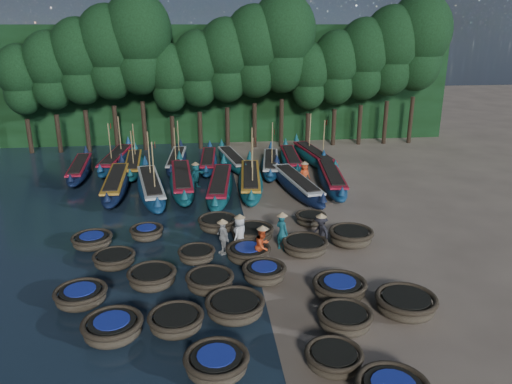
{
  "coord_description": "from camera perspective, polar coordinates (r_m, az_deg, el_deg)",
  "views": [
    {
      "loc": [
        -2.28,
        -21.6,
        10.15
      ],
      "look_at": [
        0.7,
        4.23,
        1.3
      ],
      "focal_mm": 35.0,
      "sensor_mm": 36.0,
      "label": 1
    }
  ],
  "objects": [
    {
      "name": "fisherman_3",
      "position": [
        23.53,
        7.4,
        -4.52
      ],
      "size": [
        1.02,
        1.27,
        1.92
      ],
      "rotation": [
        0.0,
        0.0,
        5.12
      ],
      "color": "black",
      "rests_on": "ground"
    },
    {
      "name": "long_boat_8",
      "position": [
        32.61,
        8.61,
        1.53
      ],
      "size": [
        2.52,
        8.69,
        1.54
      ],
      "rotation": [
        0.0,
        0.0,
        -0.12
      ],
      "color": "navy",
      "rests_on": "ground"
    },
    {
      "name": "long_boat_10",
      "position": [
        38.18,
        -15.7,
        3.55
      ],
      "size": [
        2.32,
        8.41,
        3.59
      ],
      "rotation": [
        0.0,
        0.0,
        -0.1
      ],
      "color": "navy",
      "rests_on": "ground"
    },
    {
      "name": "tree_0",
      "position": [
        44.0,
        -25.27,
        11.61
      ],
      "size": [
        3.68,
        3.68,
        8.68
      ],
      "color": "black",
      "rests_on": "ground"
    },
    {
      "name": "coracle_18",
      "position": [
        23.14,
        5.63,
        -6.15
      ],
      "size": [
        2.14,
        2.14,
        0.74
      ],
      "rotation": [
        0.0,
        0.0,
        -0.02
      ],
      "color": "#4D4330",
      "rests_on": "ground"
    },
    {
      "name": "ground",
      "position": [
        23.97,
        -0.51,
        -6.25
      ],
      "size": [
        120.0,
        120.0,
        0.0
      ],
      "primitive_type": "plane",
      "color": "gray",
      "rests_on": "ground"
    },
    {
      "name": "coracle_17",
      "position": [
        22.39,
        -0.89,
        -6.97
      ],
      "size": [
        2.25,
        2.25,
        0.72
      ],
      "rotation": [
        0.0,
        0.0,
        0.22
      ],
      "color": "#4D4330",
      "rests_on": "ground"
    },
    {
      "name": "coracle_24",
      "position": [
        26.43,
        6.28,
        -3.04
      ],
      "size": [
        2.01,
        2.01,
        0.64
      ],
      "rotation": [
        0.0,
        0.0,
        -0.43
      ],
      "color": "#4D4330",
      "rests_on": "ground"
    },
    {
      "name": "coracle_14",
      "position": [
        19.88,
        9.52,
        -10.77
      ],
      "size": [
        2.56,
        2.56,
        0.74
      ],
      "rotation": [
        0.0,
        0.0,
        0.39
      ],
      "color": "#4D4330",
      "rests_on": "ground"
    },
    {
      "name": "long_boat_6",
      "position": [
        31.66,
        -0.64,
        1.25
      ],
      "size": [
        2.37,
        8.91,
        3.8
      ],
      "rotation": [
        0.0,
        0.0,
        -0.09
      ],
      "color": "#0E5152",
      "rests_on": "ground"
    },
    {
      "name": "long_boat_14",
      "position": [
        36.91,
        -2.69,
        3.65
      ],
      "size": [
        2.61,
        7.58,
        1.35
      ],
      "rotation": [
        0.0,
        0.0,
        0.17
      ],
      "color": "#0E5152",
      "rests_on": "ground"
    },
    {
      "name": "coracle_5",
      "position": [
        17.99,
        -16.07,
        -14.71
      ],
      "size": [
        2.33,
        2.33,
        0.76
      ],
      "rotation": [
        0.0,
        0.0,
        0.24
      ],
      "color": "#4D4330",
      "rests_on": "ground"
    },
    {
      "name": "coracle_13",
      "position": [
        20.69,
        0.95,
        -9.22
      ],
      "size": [
        2.18,
        2.18,
        0.74
      ],
      "rotation": [
        0.0,
        0.0,
        -0.37
      ],
      "color": "#4D4330",
      "rests_on": "ground"
    },
    {
      "name": "coracle_6",
      "position": [
        17.95,
        -9.13,
        -14.37
      ],
      "size": [
        2.26,
        2.26,
        0.69
      ],
      "rotation": [
        0.0,
        0.0,
        0.29
      ],
      "color": "#4D4330",
      "rests_on": "ground"
    },
    {
      "name": "coracle_19",
      "position": [
        24.33,
        10.79,
        -5.01
      ],
      "size": [
        2.16,
        2.16,
        0.81
      ],
      "rotation": [
        0.0,
        0.0,
        -0.09
      ],
      "color": "#4D4330",
      "rests_on": "ground"
    },
    {
      "name": "coracle_12",
      "position": [
        20.17,
        -5.3,
        -10.14
      ],
      "size": [
        2.37,
        2.37,
        0.73
      ],
      "rotation": [
        0.0,
        0.0,
        -0.41
      ],
      "color": "#4D4330",
      "rests_on": "ground"
    },
    {
      "name": "long_boat_15",
      "position": [
        35.79,
        1.68,
        3.2
      ],
      "size": [
        2.49,
        7.79,
        3.34
      ],
      "rotation": [
        0.0,
        0.0,
        -0.15
      ],
      "color": "navy",
      "rests_on": "ground"
    },
    {
      "name": "coracle_16",
      "position": [
        22.49,
        -6.8,
        -7.13
      ],
      "size": [
        1.91,
        1.91,
        0.64
      ],
      "rotation": [
        0.0,
        0.0,
        0.28
      ],
      "color": "#4D4330",
      "rests_on": "ground"
    },
    {
      "name": "fisherman_6",
      "position": [
        32.32,
        5.54,
        2.05
      ],
      "size": [
        0.94,
        0.79,
        1.84
      ],
      "rotation": [
        0.0,
        0.0,
        0.4
      ],
      "color": "#D1441B",
      "rests_on": "ground"
    },
    {
      "name": "coracle_2",
      "position": [
        15.93,
        -4.53,
        -18.91
      ],
      "size": [
        2.11,
        2.11,
        0.73
      ],
      "rotation": [
        0.0,
        0.0,
        0.14
      ],
      "color": "#4D4330",
      "rests_on": "ground"
    },
    {
      "name": "tree_1",
      "position": [
        43.28,
        -22.44,
        12.79
      ],
      "size": [
        4.09,
        4.09,
        9.65
      ],
      "color": "black",
      "rests_on": "ground"
    },
    {
      "name": "tree_11",
      "position": [
        43.32,
        9.22,
        13.93
      ],
      "size": [
        4.09,
        4.09,
        9.65
      ],
      "color": "black",
      "rests_on": "ground"
    },
    {
      "name": "fisherman_0",
      "position": [
        23.09,
        -1.85,
        -4.71
      ],
      "size": [
        0.96,
        1.04,
        1.98
      ],
      "rotation": [
        0.0,
        0.0,
        4.1
      ],
      "color": "silver",
      "rests_on": "ground"
    },
    {
      "name": "coracle_15",
      "position": [
        22.77,
        -15.9,
        -7.42
      ],
      "size": [
        2.05,
        2.05,
        0.65
      ],
      "rotation": [
        0.0,
        0.0,
        -0.22
      ],
      "color": "#4D4330",
      "rests_on": "ground"
    },
    {
      "name": "coracle_23",
      "position": [
        24.35,
        -0.41,
        -4.73
      ],
      "size": [
        2.32,
        2.32,
        0.75
      ],
      "rotation": [
        0.0,
        0.0,
        -0.21
      ],
      "color": "#4D4330",
      "rests_on": "ground"
    },
    {
      "name": "fisherman_5",
      "position": [
        32.29,
        -6.89,
        1.93
      ],
      "size": [
        1.27,
        1.51,
        1.83
      ],
      "rotation": [
        0.0,
        0.0,
        0.95
      ],
      "color": "#175862",
      "rests_on": "ground"
    },
    {
      "name": "fisherman_1",
      "position": [
        23.29,
        2.99,
        -4.41
      ],
      "size": [
        0.74,
        0.77,
        1.98
      ],
      "rotation": [
        0.0,
        0.0,
        2.27
      ],
      "color": "#175862",
      "rests_on": "ground"
    },
    {
      "name": "coracle_9",
      "position": [
        19.38,
        16.75,
        -12.14
      ],
      "size": [
        2.75,
        2.75,
        0.78
      ],
      "rotation": [
        0.0,
        0.0,
        0.39
      ],
      "color": "#4D4330",
      "rests_on": "ground"
    },
    {
      "name": "tree_9",
      "position": [
        42.21,
        3.07,
        16.77
      ],
      "size": [
        5.34,
        5.34,
        12.58
      ],
      "color": "black",
      "rests_on": "ground"
    },
    {
      "name": "long_boat_17",
      "position": [
        38.0,
        6.61,
        4.08
      ],
      "size": [
        2.65,
        8.43,
        3.61
      ],
      "rotation": [
        0.0,
        0.0,
        0.14
      ],
      "color": "#0E5152",
      "rests_on": "ground"
    },
    {
      "name": "coracle_7",
      "position": [
        18.47,
        -2.41,
        -13.0
      ],
      "size": [
        2.35,
        2.35,
        0.74
      ],
      "rotation": [
        0.0,
        0.0,
        0.17
      ],
      "color": "#4D4330",
      "rests_on": "ground"
    },
    {
      "name": "coracle_3",
      "position": [
        16.32,
        8.88,
        -18.29
      ],
      "size": [
        1.94,
        1.94,
        0.64
      ],
      "rotation": [
        0.0,
        0.0,
        0.16
      ],
      "color": "#4D4330",
      "rests_on": "ground"
    },
    {
      "name": "tree_3",
      "position": [
        42.21,
        -16.46,
        15.14
      ],
      "size": [
        4.92,
        4.92,
        11.6
      ],
      "color": "black",
      "rests_on": "ground"
    },
    {
      "name": "long_boat_13",
      "position": [
        36.77,
        -5.48,
        3.5
      ],
      "size": [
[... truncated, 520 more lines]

